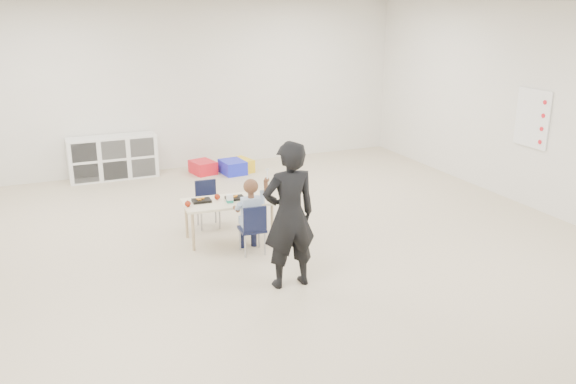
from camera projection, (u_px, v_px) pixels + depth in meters
name	position (u px, v px, depth m)	size (l,w,h in m)	color
room	(282.00, 142.00, 6.29)	(9.00, 9.02, 2.80)	#C3B496
table	(229.00, 219.00, 7.41)	(1.12, 0.61, 0.50)	#F1E3C1
chair_near	(252.00, 228.00, 7.00)	(0.29, 0.27, 0.60)	#111633
chair_far	(208.00, 205.00, 7.79)	(0.29, 0.27, 0.60)	#111633
child	(252.00, 214.00, 6.95)	(0.40, 0.40, 0.94)	#A9C4E5
lunch_tray_near	(235.00, 198.00, 7.37)	(0.22, 0.16, 0.03)	black
lunch_tray_far	(201.00, 201.00, 7.28)	(0.22, 0.16, 0.03)	black
milk_carton	(230.00, 199.00, 7.22)	(0.07, 0.07, 0.10)	white
bread_roll	(251.00, 198.00, 7.33)	(0.09, 0.09, 0.07)	#DDAC5A
apple_near	(217.00, 197.00, 7.35)	(0.07, 0.07, 0.07)	maroon
apple_far	(188.00, 204.00, 7.10)	(0.07, 0.07, 0.07)	maroon
cubby_shelf	(113.00, 157.00, 9.91)	(1.40, 0.40, 0.70)	white
rules_poster	(532.00, 118.00, 8.36)	(0.02, 0.60, 0.80)	white
adult	(289.00, 215.00, 6.06)	(0.55, 0.36, 1.52)	black
bin_red	(203.00, 167.00, 10.25)	(0.34, 0.44, 0.21)	red
bin_yellow	(240.00, 165.00, 10.36)	(0.35, 0.44, 0.22)	yellow
bin_blue	(233.00, 167.00, 10.24)	(0.36, 0.46, 0.22)	#1C26D8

